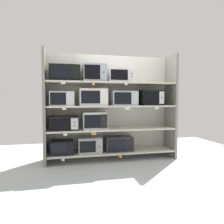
{
  "coord_description": "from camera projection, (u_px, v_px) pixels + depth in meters",
  "views": [
    {
      "loc": [
        -0.98,
        -4.27,
        1.22
      ],
      "look_at": [
        0.0,
        0.0,
        0.97
      ],
      "focal_mm": 34.92,
      "sensor_mm": 36.0,
      "label": 1
    }
  ],
  "objects": [
    {
      "name": "ground",
      "position": [
        126.0,
        177.0,
        3.47
      ],
      "size": [
        6.54,
        6.0,
        0.02
      ],
      "primitive_type": "cube",
      "color": "#B2B7BC"
    },
    {
      "name": "back_panel",
      "position": [
        109.0,
        106.0,
        4.65
      ],
      "size": [
        2.74,
        0.04,
        2.15
      ],
      "primitive_type": "cube",
      "color": "beige",
      "rests_on": "ground"
    },
    {
      "name": "upright_left",
      "position": [
        45.0,
        107.0,
        4.1
      ],
      "size": [
        0.05,
        0.51,
        2.15
      ],
      "primitive_type": "cube",
      "color": "gray",
      "rests_on": "ground"
    },
    {
      "name": "upright_right",
      "position": [
        171.0,
        106.0,
        4.68
      ],
      "size": [
        0.05,
        0.51,
        2.15
      ],
      "primitive_type": "cube",
      "color": "gray",
      "rests_on": "ground"
    },
    {
      "name": "shelf_0",
      "position": [
        112.0,
        152.0,
        4.44
      ],
      "size": [
        2.54,
        0.51,
        0.03
      ],
      "primitive_type": "cube",
      "color": "beige",
      "rests_on": "ground"
    },
    {
      "name": "microwave_0",
      "position": [
        62.0,
        147.0,
        4.2
      ],
      "size": [
        0.44,
        0.37,
        0.26
      ],
      "color": "black",
      "rests_on": "shelf_0"
    },
    {
      "name": "microwave_1",
      "position": [
        90.0,
        145.0,
        4.32
      ],
      "size": [
        0.46,
        0.38,
        0.3
      ],
      "color": "#A4A2A3",
      "rests_on": "shelf_0"
    },
    {
      "name": "microwave_2",
      "position": [
        119.0,
        144.0,
        4.46
      ],
      "size": [
        0.56,
        0.34,
        0.29
      ],
      "color": "#342D2F",
      "rests_on": "shelf_0"
    },
    {
      "name": "price_tag_0",
      "position": [
        63.0,
        160.0,
        3.97
      ],
      "size": [
        0.06,
        0.0,
        0.04
      ],
      "primitive_type": "cube",
      "color": "white"
    },
    {
      "name": "price_tag_1",
      "position": [
        121.0,
        157.0,
        4.21
      ],
      "size": [
        0.05,
        0.0,
        0.05
      ],
      "primitive_type": "cube",
      "color": "orange"
    },
    {
      "name": "shelf_1",
      "position": [
        112.0,
        129.0,
        4.41
      ],
      "size": [
        2.54,
        0.51,
        0.03
      ],
      "primitive_type": "cube",
      "color": "beige"
    },
    {
      "name": "microwave_3",
      "position": [
        64.0,
        123.0,
        4.19
      ],
      "size": [
        0.53,
        0.39,
        0.26
      ],
      "color": "black",
      "rests_on": "shelf_1"
    },
    {
      "name": "microwave_4",
      "position": [
        94.0,
        121.0,
        4.32
      ],
      "size": [
        0.47,
        0.37,
        0.33
      ],
      "color": "silver",
      "rests_on": "shelf_1"
    },
    {
      "name": "price_tag_2",
      "position": [
        65.0,
        135.0,
        3.95
      ],
      "size": [
        0.07,
        0.0,
        0.04
      ],
      "primitive_type": "cube",
      "color": "white"
    },
    {
      "name": "price_tag_3",
      "position": [
        94.0,
        134.0,
        4.07
      ],
      "size": [
        0.09,
        0.0,
        0.04
      ],
      "primitive_type": "cube",
      "color": "orange"
    },
    {
      "name": "shelf_2",
      "position": [
        112.0,
        106.0,
        4.38
      ],
      "size": [
        2.54,
        0.51,
        0.03
      ],
      "primitive_type": "cube",
      "color": "beige"
    },
    {
      "name": "microwave_5",
      "position": [
        62.0,
        99.0,
        4.15
      ],
      "size": [
        0.45,
        0.38,
        0.27
      ],
      "color": "silver",
      "rests_on": "shelf_2"
    },
    {
      "name": "microwave_6",
      "position": [
        93.0,
        97.0,
        4.28
      ],
      "size": [
        0.54,
        0.42,
        0.33
      ],
      "color": "silver",
      "rests_on": "shelf_2"
    },
    {
      "name": "microwave_7",
      "position": [
        123.0,
        98.0,
        4.42
      ],
      "size": [
        0.51,
        0.41,
        0.29
      ],
      "color": "#B1B8C2",
      "rests_on": "shelf_2"
    },
    {
      "name": "microwave_8",
      "position": [
        150.0,
        98.0,
        4.55
      ],
      "size": [
        0.45,
        0.43,
        0.31
      ],
      "color": "black",
      "rests_on": "shelf_2"
    },
    {
      "name": "price_tag_4",
      "position": [
        64.0,
        109.0,
        3.92
      ],
      "size": [
        0.07,
        0.0,
        0.03
      ],
      "primitive_type": "cube",
      "color": "white"
    },
    {
      "name": "price_tag_5",
      "position": [
        127.0,
        109.0,
        4.19
      ],
      "size": [
        0.09,
        0.0,
        0.04
      ],
      "primitive_type": "cube",
      "color": "white"
    },
    {
      "name": "price_tag_6",
      "position": [
        157.0,
        108.0,
        4.33
      ],
      "size": [
        0.08,
        0.0,
        0.04
      ],
      "primitive_type": "cube",
      "color": "beige"
    },
    {
      "name": "shelf_3",
      "position": [
        112.0,
        83.0,
        4.36
      ],
      "size": [
        2.54,
        0.51,
        0.03
      ],
      "primitive_type": "cube",
      "color": "beige"
    },
    {
      "name": "microwave_9",
      "position": [
        65.0,
        73.0,
        4.14
      ],
      "size": [
        0.57,
        0.41,
        0.3
      ],
      "color": "black",
      "rests_on": "shelf_3"
    },
    {
      "name": "microwave_10",
      "position": [
        94.0,
        73.0,
        4.26
      ],
      "size": [
        0.45,
        0.41,
        0.34
      ],
      "color": "#98A3A9",
      "rests_on": "shelf_3"
    },
    {
      "name": "microwave_11",
      "position": [
        121.0,
        76.0,
        4.39
      ],
      "size": [
        0.53,
        0.34,
        0.27
      ],
      "color": "silver",
      "rests_on": "shelf_3"
    },
    {
      "name": "price_tag_7",
      "position": [
        63.0,
        83.0,
        3.89
      ],
      "size": [
        0.08,
        0.0,
        0.03
      ],
      "primitive_type": "cube",
      "color": "beige"
    },
    {
      "name": "price_tag_8",
      "position": [
        93.0,
        84.0,
        4.01
      ],
      "size": [
        0.05,
        0.0,
        0.04
      ],
      "primitive_type": "cube",
      "color": "orange"
    },
    {
      "name": "price_tag_9",
      "position": [
        126.0,
        84.0,
        4.15
      ],
      "size": [
        0.06,
        0.0,
        0.03
      ],
      "primitive_type": "cube",
      "color": "white"
    }
  ]
}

